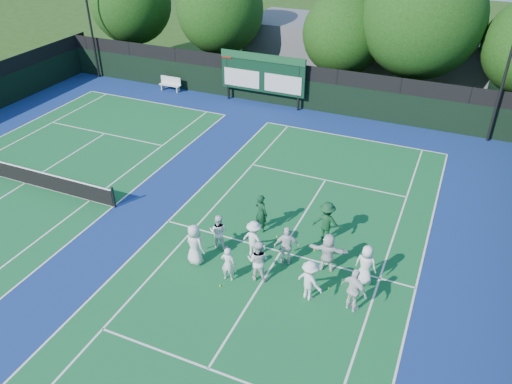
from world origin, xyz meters
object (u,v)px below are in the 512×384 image
at_px(bench, 170,83).
at_px(scoreboard, 262,74).
at_px(tennis_net, 23,175).
at_px(coach_left, 261,213).

bearing_deg(bench, scoreboard, 1.68).
xyz_separation_m(tennis_net, bench, (-0.21, 14.38, 0.06)).
bearing_deg(tennis_net, bench, 90.85).
height_order(scoreboard, coach_left, scoreboard).
bearing_deg(coach_left, scoreboard, -43.60).
bearing_deg(bench, coach_left, -45.94).
bearing_deg(coach_left, tennis_net, 28.59).
distance_m(scoreboard, coach_left, 14.69).
height_order(scoreboard, bench, scoreboard).
relative_size(scoreboard, tennis_net, 0.53).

